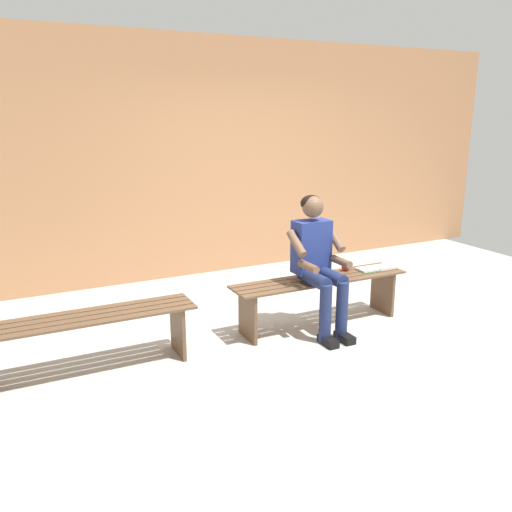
{
  "coord_description": "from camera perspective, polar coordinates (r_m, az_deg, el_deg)",
  "views": [
    {
      "loc": [
        2.73,
        4.04,
        2.0
      ],
      "look_at": [
        0.77,
        0.15,
        0.83
      ],
      "focal_mm": 37.01,
      "sensor_mm": 36.0,
      "label": 1
    }
  ],
  "objects": [
    {
      "name": "bench_near",
      "position": [
        5.14,
        6.92,
        -3.61
      ],
      "size": [
        1.79,
        0.4,
        0.48
      ],
      "rotation": [
        0.0,
        0.0,
        -0.01
      ],
      "color": "brown",
      "rests_on": "ground"
    },
    {
      "name": "ground_plane",
      "position": [
        4.0,
        1.33,
        -15.29
      ],
      "size": [
        10.0,
        7.0,
        0.04
      ],
      "primitive_type": "cube",
      "color": "#B2B2AD"
    },
    {
      "name": "apple",
      "position": [
        5.37,
        9.67,
        -1.14
      ],
      "size": [
        0.09,
        0.09,
        0.09
      ],
      "primitive_type": "sphere",
      "color": "red",
      "rests_on": "bench_near"
    },
    {
      "name": "bench_far",
      "position": [
        4.39,
        -17.95,
        -7.63
      ],
      "size": [
        1.75,
        0.4,
        0.48
      ],
      "rotation": [
        0.0,
        0.0,
        -0.01
      ],
      "color": "brown",
      "rests_on": "ground"
    },
    {
      "name": "book_open",
      "position": [
        5.49,
        12.87,
        -1.3
      ],
      "size": [
        0.41,
        0.16,
        0.02
      ],
      "rotation": [
        0.0,
        0.0,
        -0.01
      ],
      "color": "white",
      "rests_on": "bench_near"
    },
    {
      "name": "brick_wall",
      "position": [
        6.7,
        -7.38,
        10.34
      ],
      "size": [
        9.5,
        0.24,
        2.92
      ],
      "primitive_type": "cube",
      "color": "#B27A51",
      "rests_on": "ground"
    },
    {
      "name": "person_seated",
      "position": [
        4.91,
        6.73,
        -0.27
      ],
      "size": [
        0.5,
        0.69,
        1.28
      ],
      "color": "navy",
      "rests_on": "ground"
    }
  ]
}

